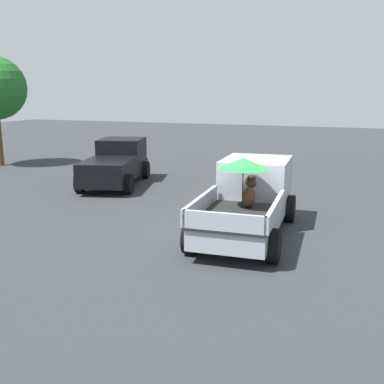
{
  "coord_description": "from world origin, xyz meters",
  "views": [
    {
      "loc": [
        -11.43,
        -2.77,
        3.81
      ],
      "look_at": [
        -0.07,
        1.52,
        1.1
      ],
      "focal_mm": 42.34,
      "sensor_mm": 36.0,
      "label": 1
    }
  ],
  "objects": [
    {
      "name": "ground_plane",
      "position": [
        0.0,
        0.0,
        0.0
      ],
      "size": [
        80.0,
        80.0,
        0.0
      ],
      "primitive_type": "plane",
      "color": "#2D3033"
    },
    {
      "name": "pickup_truck_main",
      "position": [
        0.47,
        0.02,
        0.97
      ],
      "size": [
        5.14,
        2.45,
        2.17
      ],
      "rotation": [
        0.0,
        0.0,
        0.05
      ],
      "color": "black",
      "rests_on": "ground"
    },
    {
      "name": "pickup_truck_red",
      "position": [
        4.89,
        6.77,
        0.87
      ],
      "size": [
        5.1,
        3.1,
        1.8
      ],
      "rotation": [
        0.0,
        0.0,
        0.26
      ],
      "color": "black",
      "rests_on": "ground"
    }
  ]
}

